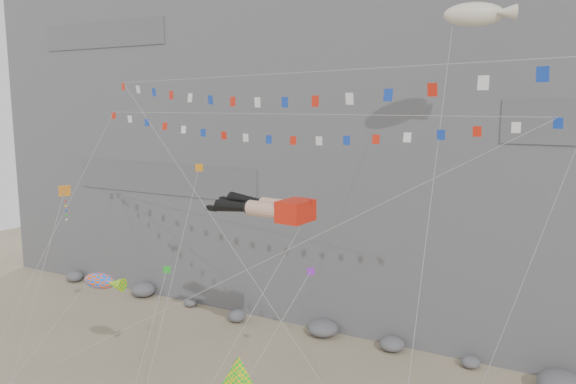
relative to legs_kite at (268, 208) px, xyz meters
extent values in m
cube|color=slate|center=(-1.34, 26.05, 12.16)|extent=(80.00, 28.00, 50.00)
cube|color=red|center=(2.01, -0.19, 0.01)|extent=(1.81, 2.35, 1.30)
cylinder|color=tan|center=(0.06, -0.65, 0.01)|extent=(2.29, 1.17, 0.96)
sphere|color=black|center=(-1.04, -0.54, 0.01)|extent=(0.88, 0.88, 0.88)
cone|color=black|center=(-2.34, -0.41, -0.07)|extent=(2.70, 1.05, 0.90)
cube|color=black|center=(-4.08, -0.24, -0.36)|extent=(0.88, 0.46, 0.32)
cylinder|color=tan|center=(0.18, 0.65, 0.01)|extent=(2.29, 1.17, 0.96)
sphere|color=black|center=(-0.91, 0.76, 0.01)|extent=(0.88, 0.88, 0.88)
cone|color=black|center=(-2.21, 0.88, 0.13)|extent=(2.71, 1.06, 0.96)
cube|color=black|center=(-3.95, 1.05, 0.04)|extent=(0.88, 0.46, 0.32)
cylinder|color=gray|center=(1.35, -7.17, -6.39)|extent=(0.03, 0.03, 18.99)
cylinder|color=gray|center=(-8.44, -3.88, -3.53)|extent=(0.03, 0.03, 27.46)
cylinder|color=gray|center=(7.08, -5.02, -2.43)|extent=(0.03, 0.03, 23.23)
cylinder|color=gray|center=(-13.86, -6.61, -6.12)|extent=(0.03, 0.03, 14.44)
cylinder|color=gray|center=(-11.94, -7.82, -8.85)|extent=(0.03, 0.03, 10.82)
cylinder|color=gray|center=(10.77, -0.98, -0.58)|extent=(0.03, 0.03, 28.37)
cylinder|color=gray|center=(-4.84, -4.07, -5.50)|extent=(0.03, 0.03, 20.91)
cylinder|color=gray|center=(2.48, -6.55, -7.98)|extent=(0.03, 0.03, 14.20)
cylinder|color=gray|center=(-3.28, -8.50, -8.32)|extent=(0.03, 0.03, 14.06)
camera|label=1|loc=(17.60, -29.43, 6.38)|focal=35.00mm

